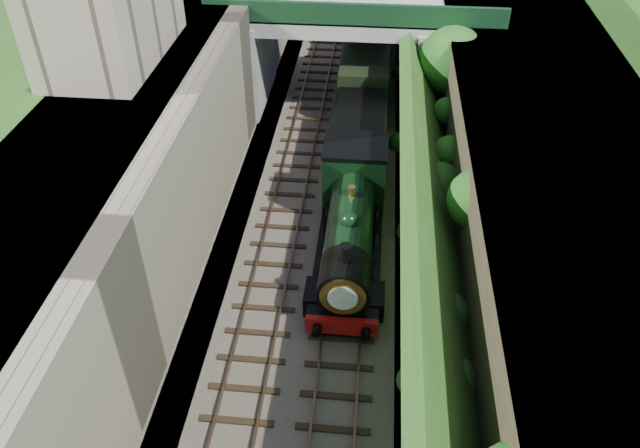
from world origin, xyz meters
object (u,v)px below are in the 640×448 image
(tender, at_px, (359,141))
(road_bridge, at_px, (362,42))
(tree, at_px, (454,62))
(locomotive, at_px, (350,224))

(tender, bearing_deg, road_bridge, 92.07)
(road_bridge, distance_m, tree, 6.24)
(locomotive, xyz_separation_m, tender, (-0.00, 7.36, -0.27))
(road_bridge, bearing_deg, locomotive, -88.99)
(road_bridge, relative_size, tree, 2.42)
(road_bridge, xyz_separation_m, locomotive, (0.26, -14.45, -2.18))
(road_bridge, height_order, tender, road_bridge)
(road_bridge, relative_size, locomotive, 1.56)
(road_bridge, bearing_deg, tree, -36.93)
(locomotive, distance_m, tender, 7.37)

